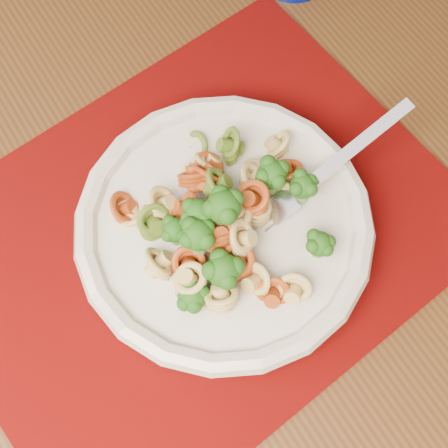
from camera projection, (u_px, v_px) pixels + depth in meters
dining_table at (125, 213)px, 0.68m from camera, size 1.44×0.94×0.75m
placemat at (197, 233)px, 0.56m from camera, size 0.48×0.39×0.00m
pasta_bowl at (224, 229)px, 0.53m from camera, size 0.25×0.25×0.05m
pasta_broccoli_heap at (224, 221)px, 0.51m from camera, size 0.22×0.22×0.06m
fork at (281, 207)px, 0.52m from camera, size 0.18×0.03×0.08m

